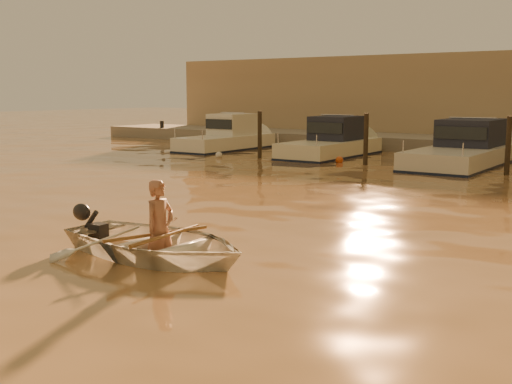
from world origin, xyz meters
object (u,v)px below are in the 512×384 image
Objects in this scene: dinghy at (156,243)px; moored_boat_2 at (465,149)px; moored_boat_1 at (330,142)px; moored_boat_0 at (226,137)px; person at (160,228)px.

dinghy is 17.31m from moored_boat_2.
moored_boat_0 is at bearing 180.00° from moored_boat_1.
moored_boat_0 and moored_boat_2 have the same top height.
moored_boat_2 is (0.01, 17.31, 0.37)m from dinghy.
person is at bearing -90.00° from dinghy.
person is 0.24× the size of moored_boat_1.
person is at bearing -89.71° from moored_boat_2.
moored_boat_0 is at bearing 35.51° from dinghy.
person is 17.31m from moored_boat_2.
moored_boat_1 is (-6.01, 17.31, 0.10)m from person.
moored_boat_1 is 5.92m from moored_boat_2.
dinghy is at bearing -90.04° from moored_boat_2.
moored_boat_0 is at bearing 35.73° from person.
moored_boat_1 is at bearing 20.53° from person.
dinghy is 0.28m from person.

